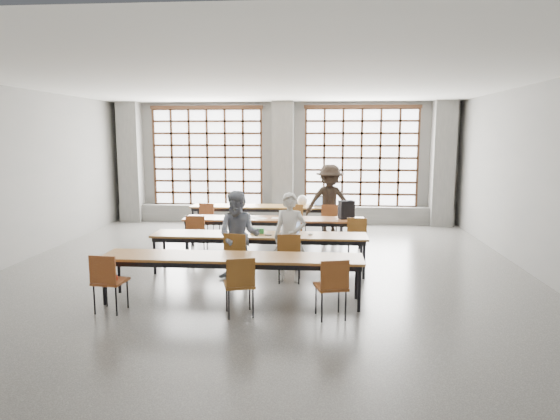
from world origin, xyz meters
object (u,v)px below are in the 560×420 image
Objects in this scene: chair_near_mid at (240,280)px; desk_row_b at (274,221)px; green_box at (257,231)px; plastic_bag at (302,200)px; desk_row_a at (268,208)px; chair_mid_left at (197,231)px; student_female at (239,236)px; chair_mid_centre at (291,232)px; desk_row_c at (259,238)px; chair_front_left at (237,252)px; laptop_back at (320,203)px; phone at (268,235)px; chair_near_left at (107,277)px; red_pouch at (110,278)px; mouse at (310,234)px; chair_mid_right at (357,233)px; student_male at (290,237)px; laptop_front at (290,230)px; chair_back_mid at (296,217)px; chair_near_right at (332,282)px; chair_back_left at (209,216)px; chair_front_right at (289,253)px; student_back at (330,202)px; desk_row_d at (232,260)px; chair_back_right at (329,218)px; backpack at (346,210)px.

desk_row_b is at bearing 88.64° from chair_near_mid.
green_box is 3.77m from plastic_bag.
desk_row_a is 4.55× the size of chair_mid_left.
student_female is 0.63m from green_box.
green_box is (1.44, -1.11, 0.24)m from chair_mid_left.
chair_near_mid is at bearing -98.38° from chair_mid_centre.
chair_front_left reaches higher than desk_row_c.
phone is at bearing -103.56° from laptop_back.
desk_row_a is at bearing 74.46° from chair_near_left.
red_pouch is (-1.60, -1.63, -0.04)m from chair_front_left.
mouse is at bearing -5.71° from green_box.
chair_mid_right is 2.78m from student_female.
desk_row_b is at bearing 84.91° from green_box.
plastic_bag is (0.06, 4.28, 0.09)m from student_male.
laptop_front is at bearing -27.69° from chair_mid_left.
chair_near_right is at bearing -82.06° from chair_back_mid.
chair_near_mid is (0.24, -6.06, -0.13)m from desk_row_a.
chair_near_mid is 8.98× the size of mouse.
chair_back_left is 3.52× the size of green_box.
student_female is (-0.90, 0.13, 0.26)m from chair_front_right.
chair_near_mid is at bearing -95.66° from chair_back_mid.
green_box is at bearing -95.09° from desk_row_b.
chair_mid_left reaches higher than mouse.
student_female is at bearing -116.02° from chair_mid_centre.
chair_back_left is 2.44m from plastic_bag.
phone is (-0.42, 0.53, 0.20)m from chair_front_right.
chair_front_left is (1.34, -3.73, 0.00)m from chair_back_left.
student_back is 6.41m from red_pouch.
desk_row_b is at bearing -105.91° from plastic_bag.
chair_front_left is 0.56× the size of student_male.
phone is at bearing -60.20° from chair_back_left.
chair_mid_left is at bearing 113.81° from desk_row_d.
student_female is (1.62, 1.84, 0.26)m from chair_near_left.
chair_back_right is at bearing 89.39° from chair_near_right.
student_female is (1.19, -1.69, 0.26)m from chair_mid_left.
green_box is 0.29m from phone.
chair_front_right is at bearing -58.87° from chair_back_left.
green_box is at bearing -177.40° from laptop_front.
desk_row_c is at bearing -38.52° from chair_mid_left.
laptop_back reaches higher than chair_near_right.
chair_near_mid reaches higher than red_pouch.
student_back is at bearing -17.35° from desk_row_a.
student_female is at bearing -144.90° from laptop_front.
chair_mid_left and chair_near_mid have the same top height.
backpack is (1.10, 2.37, 0.14)m from student_male.
plastic_bag is (-1.04, 1.91, -0.06)m from backpack.
chair_near_left is at bearing -179.92° from chair_near_mid.
chair_back_left is at bearing 119.80° from phone.
desk_row_b is 2.51× the size of student_female.
student_male reaches higher than desk_row_b.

